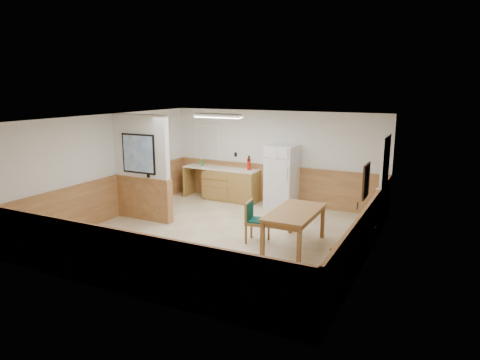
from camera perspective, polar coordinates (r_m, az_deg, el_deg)
The scene contains 20 objects.
ground at distance 9.23m, azimuth -2.38°, elevation -7.42°, with size 6.00×6.00×0.00m, color beige.
ceiling at distance 8.70m, azimuth -2.53°, elevation 8.27°, with size 6.00×6.00×0.02m, color white.
back_wall at distance 11.55m, azimuth 4.76°, elevation 3.01°, with size 6.00×0.02×2.50m, color white.
right_wall at distance 7.91m, azimuth 16.94°, elevation -1.86°, with size 0.02×6.00×2.50m, color white.
left_wall at distance 10.63m, azimuth -16.76°, elevation 1.71°, with size 0.02×6.00×2.50m, color white.
wainscot_back at distance 11.68m, azimuth 4.66°, elevation -0.64°, with size 6.00×0.04×1.00m, color #BC874B.
wainscot_right at distance 8.13m, azimuth 16.47°, elevation -6.98°, with size 0.04×6.00×1.00m, color #BC874B.
wainscot_left at distance 10.78m, azimuth -16.44°, elevation -2.22°, with size 0.04×6.00×1.00m, color #BC874B.
partition_wall at distance 10.29m, azimuth -12.96°, elevation 1.48°, with size 1.50×0.20×2.50m.
kitchen_counter at distance 11.92m, azimuth -1.28°, elevation -0.53°, with size 2.20×0.61×1.00m.
exterior_door at distance 9.80m, azimuth 18.57°, elevation -0.48°, with size 0.07×1.02×2.15m.
kitchen_window at distance 12.41m, azimuth -4.33°, elevation 5.06°, with size 0.80×0.04×1.00m.
wall_painting at distance 7.56m, azimuth 16.44°, elevation -0.13°, with size 0.04×0.50×0.60m.
fluorescent_fixture at distance 10.23m, azimuth -2.93°, elevation 8.57°, with size 1.20×0.30×0.09m.
refrigerator at distance 11.17m, azimuth 5.58°, elevation 0.45°, with size 0.75×0.73×1.65m.
dining_table at distance 8.45m, azimuth 7.32°, elevation -4.71°, with size 0.83×1.66×0.75m.
dining_bench at distance 8.17m, azimuth 15.10°, elevation -7.95°, with size 0.54×1.65×0.45m.
dining_chair at distance 8.74m, azimuth 1.81°, elevation -5.13°, with size 0.65×0.49×0.85m.
fire_extinguisher at distance 11.58m, azimuth 1.20°, elevation 2.18°, with size 0.13×0.13×0.39m.
soap_bottle at distance 12.24m, azimuth -5.07°, elevation 2.33°, with size 0.06×0.06×0.19m, color #1A8F2B.
Camera 1 is at (4.21, -7.59, 3.12)m, focal length 32.00 mm.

